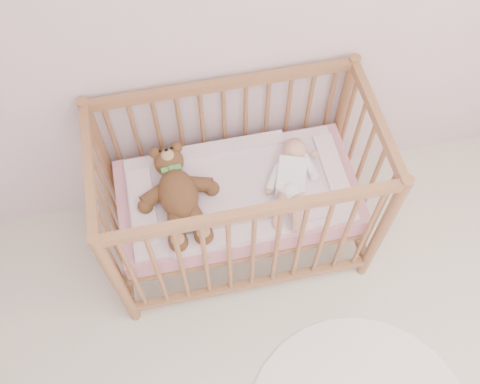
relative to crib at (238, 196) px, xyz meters
name	(u,v)px	position (x,y,z in m)	size (l,w,h in m)	color
wall_back	(264,5)	(0.20, 0.40, 0.85)	(4.00, 0.02, 2.70)	silver
crib	(238,196)	(0.00, 0.00, 0.00)	(1.36, 0.76, 1.00)	#9D6C42
mattress	(238,197)	(0.00, 0.00, -0.01)	(1.22, 0.62, 0.13)	pink
blanket	(238,190)	(0.00, 0.00, 0.06)	(1.10, 0.58, 0.06)	pink
baby	(292,176)	(0.27, -0.02, 0.14)	(0.26, 0.54, 0.13)	white
teddy_bear	(179,195)	(-0.30, -0.02, 0.15)	(0.42, 0.60, 0.17)	brown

